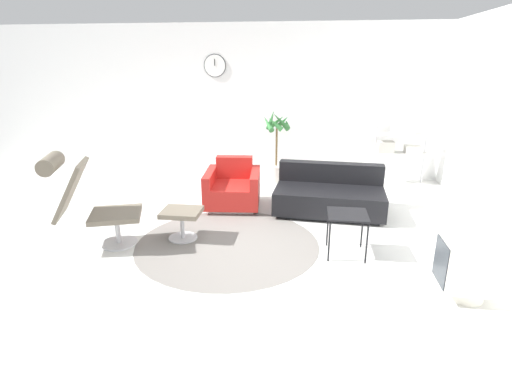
{
  "coord_description": "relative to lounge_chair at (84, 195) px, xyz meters",
  "views": [
    {
      "loc": [
        0.63,
        -4.59,
        2.12
      ],
      "look_at": [
        0.02,
        0.17,
        0.55
      ],
      "focal_mm": 28.0,
      "sensor_mm": 36.0,
      "label": 1
    }
  ],
  "objects": [
    {
      "name": "lounge_chair",
      "position": [
        0.0,
        0.0,
        0.0
      ],
      "size": [
        1.12,
        0.81,
        1.14
      ],
      "rotation": [
        0.0,
        0.0,
        -1.24
      ],
      "color": "#BCBCC1",
      "rests_on": "ground_plane"
    },
    {
      "name": "armchair_red",
      "position": [
        1.45,
        1.64,
        -0.39
      ],
      "size": [
        0.87,
        0.91,
        0.71
      ],
      "rotation": [
        0.0,
        0.0,
        3.22
      ],
      "color": "silver",
      "rests_on": "ground_plane"
    },
    {
      "name": "couch_low",
      "position": [
        2.9,
        1.56,
        -0.41
      ],
      "size": [
        1.62,
        1.0,
        0.67
      ],
      "rotation": [
        0.0,
        0.0,
        3.07
      ],
      "color": "black",
      "rests_on": "ground_plane"
    },
    {
      "name": "crt_television",
      "position": [
        4.07,
        -0.6,
        -0.33
      ],
      "size": [
        0.53,
        0.43,
        0.59
      ],
      "rotation": [
        0.0,
        0.0,
        1.56
      ],
      "color": "beige",
      "rests_on": "ground_plane"
    },
    {
      "name": "wall_back",
      "position": [
        1.9,
        3.51,
        0.75
      ],
      "size": [
        12.0,
        0.09,
        2.8
      ],
      "color": "white",
      "rests_on": "ground_plane"
    },
    {
      "name": "potted_plant",
      "position": [
        2.01,
        3.06,
        -0.13
      ],
      "size": [
        0.55,
        0.53,
        1.31
      ],
      "color": "silver",
      "rests_on": "ground_plane"
    },
    {
      "name": "ground_plane",
      "position": [
        1.91,
        0.5,
        -0.66
      ],
      "size": [
        12.0,
        12.0,
        0.0
      ],
      "primitive_type": "plane",
      "color": "silver"
    },
    {
      "name": "ottoman",
      "position": [
        1.04,
        0.35,
        -0.37
      ],
      "size": [
        0.47,
        0.4,
        0.38
      ],
      "color": "#BCBCC1",
      "rests_on": "ground_plane"
    },
    {
      "name": "shelf_unit",
      "position": [
        4.19,
        3.17,
        0.15
      ],
      "size": [
        0.94,
        0.28,
        1.91
      ],
      "color": "#BCBCC1",
      "rests_on": "ground_plane"
    },
    {
      "name": "side_table",
      "position": [
        3.03,
        0.18,
        -0.21
      ],
      "size": [
        0.44,
        0.44,
        0.5
      ],
      "color": "black",
      "rests_on": "ground_plane"
    },
    {
      "name": "round_rug",
      "position": [
        1.63,
        0.27,
        -0.65
      ],
      "size": [
        2.23,
        2.23,
        0.01
      ],
      "color": "slate",
      "rests_on": "ground_plane"
    }
  ]
}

